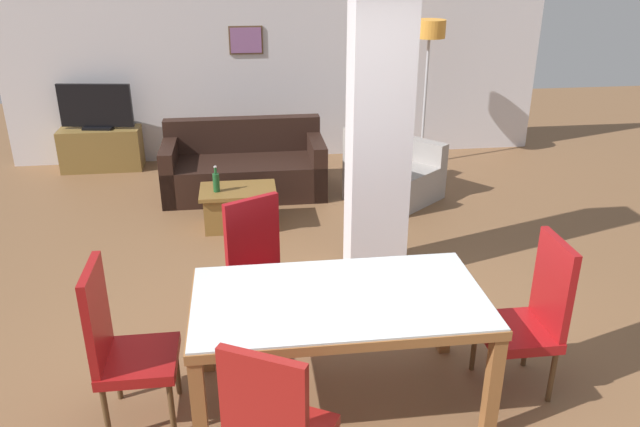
% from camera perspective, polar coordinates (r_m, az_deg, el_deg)
% --- Properties ---
extents(ground_plane, '(18.00, 18.00, 0.00)m').
position_cam_1_polar(ground_plane, '(4.26, 1.64, -16.57)').
color(ground_plane, brown).
extents(back_wall, '(7.20, 0.09, 2.70)m').
position_cam_1_polar(back_wall, '(8.56, -3.74, 13.97)').
color(back_wall, silver).
rests_on(back_wall, ground_plane).
extents(divider_pillar, '(0.50, 0.38, 2.70)m').
position_cam_1_polar(divider_pillar, '(5.22, 5.39, 7.84)').
color(divider_pillar, silver).
rests_on(divider_pillar, ground_plane).
extents(dining_table, '(1.79, 0.97, 0.78)m').
position_cam_1_polar(dining_table, '(3.89, 1.75, -9.45)').
color(dining_table, brown).
rests_on(dining_table, ground_plane).
extents(dining_chair_head_right, '(0.46, 0.46, 1.07)m').
position_cam_1_polar(dining_chair_head_right, '(4.29, 18.81, -8.61)').
color(dining_chair_head_right, maroon).
rests_on(dining_chair_head_right, ground_plane).
extents(dining_chair_far_left, '(0.62, 0.62, 1.07)m').
position_cam_1_polar(dining_chair_far_left, '(4.61, -5.39, -4.96)').
color(dining_chair_far_left, maroon).
rests_on(dining_chair_far_left, ground_plane).
extents(dining_chair_head_left, '(0.46, 0.46, 1.07)m').
position_cam_1_polar(dining_chair_head_left, '(3.97, -17.75, -11.18)').
color(dining_chair_head_left, maroon).
rests_on(dining_chair_head_left, ground_plane).
extents(sofa, '(1.87, 0.89, 0.83)m').
position_cam_1_polar(sofa, '(7.48, -6.92, 4.05)').
color(sofa, black).
rests_on(sofa, ground_plane).
extents(armchair, '(1.21, 1.21, 0.87)m').
position_cam_1_polar(armchair, '(7.29, 6.56, 3.64)').
color(armchair, '#A09894').
rests_on(armchair, ground_plane).
extents(coffee_table, '(0.78, 0.52, 0.42)m').
position_cam_1_polar(coffee_table, '(6.57, -7.43, 0.58)').
color(coffee_table, brown).
rests_on(coffee_table, ground_plane).
extents(bottle, '(0.07, 0.07, 0.27)m').
position_cam_1_polar(bottle, '(6.42, -9.47, 2.88)').
color(bottle, '#194C23').
rests_on(bottle, coffee_table).
extents(tv_stand, '(1.03, 0.40, 0.55)m').
position_cam_1_polar(tv_stand, '(8.71, -19.34, 5.59)').
color(tv_stand, olive).
rests_on(tv_stand, ground_plane).
extents(tv_screen, '(0.93, 0.25, 0.58)m').
position_cam_1_polar(tv_screen, '(8.57, -19.83, 9.13)').
color(tv_screen, black).
rests_on(tv_screen, tv_stand).
extents(floor_lamp, '(0.40, 0.40, 1.89)m').
position_cam_1_polar(floor_lamp, '(8.26, 9.92, 15.17)').
color(floor_lamp, '#B7B7BC').
rests_on(floor_lamp, ground_plane).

